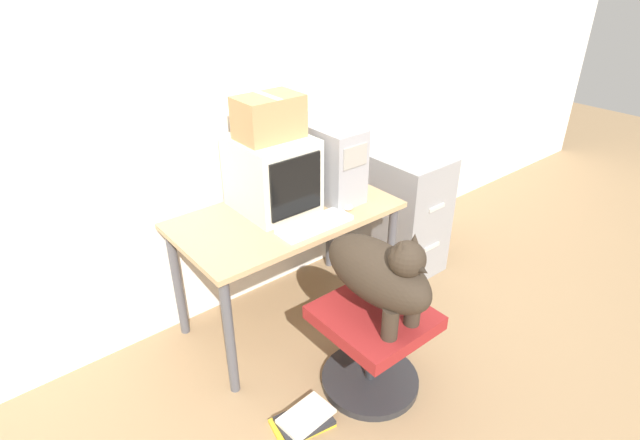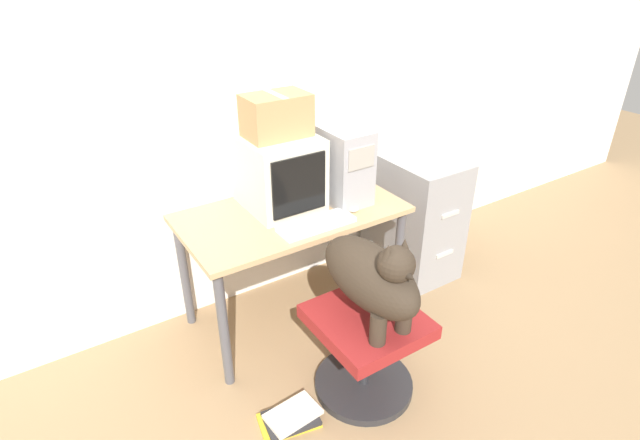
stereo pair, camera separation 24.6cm
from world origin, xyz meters
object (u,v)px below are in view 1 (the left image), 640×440
crt_monitor (272,174)px  office_chair (372,342)px  cardboard_box (269,117)px  filing_cabinet (398,210)px  book_stack_floor (304,420)px  pc_tower (325,160)px  dog (381,272)px  keyboard (315,224)px

crt_monitor → office_chair: 1.01m
cardboard_box → filing_cabinet: bearing=-4.7°
office_chair → book_stack_floor: (-0.42, 0.01, -0.25)m
pc_tower → dog: 0.85m
cardboard_box → crt_monitor: bearing=-90.0°
filing_cabinet → book_stack_floor: (-1.36, -0.70, -0.38)m
dog → book_stack_floor: (-0.42, 0.03, -0.67)m
office_chair → crt_monitor: bearing=91.6°
keyboard → filing_cabinet: bearing=14.6°
pc_tower → cardboard_box: bearing=171.2°
keyboard → office_chair: keyboard is taller
pc_tower → office_chair: (-0.31, -0.74, -0.65)m
keyboard → cardboard_box: bearing=96.8°
keyboard → office_chair: bearing=-91.9°
office_chair → book_stack_floor: bearing=178.6°
dog → book_stack_floor: 0.79m
filing_cabinet → book_stack_floor: size_ratio=2.66×
filing_cabinet → keyboard: bearing=-165.4°
cardboard_box → book_stack_floor: (-0.40, -0.78, -1.20)m
crt_monitor → dog: bearing=-88.4°
keyboard → dog: (-0.02, -0.49, -0.03)m
office_chair → filing_cabinet: filing_cabinet is taller
office_chair → cardboard_box: cardboard_box is taller
keyboard → crt_monitor: bearing=96.8°
dog → book_stack_floor: size_ratio=1.95×
dog → filing_cabinet: size_ratio=0.73×
crt_monitor → pc_tower: 0.33m
office_chair → dog: (-0.00, -0.02, 0.43)m
crt_monitor → keyboard: size_ratio=1.05×
dog → filing_cabinet: (0.94, 0.73, -0.29)m
filing_cabinet → crt_monitor: bearing=175.6°
keyboard → filing_cabinet: (0.92, 0.24, -0.32)m
filing_cabinet → cardboard_box: cardboard_box is taller
keyboard → dog: dog is taller
office_chair → dog: 0.43m
crt_monitor → filing_cabinet: crt_monitor is taller
pc_tower → office_chair: 1.03m
pc_tower → keyboard: size_ratio=1.20×
office_chair → book_stack_floor: size_ratio=1.62×
pc_tower → office_chair: pc_tower is taller
office_chair → dog: bearing=-90.0°
keyboard → book_stack_floor: (-0.44, -0.46, -0.70)m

